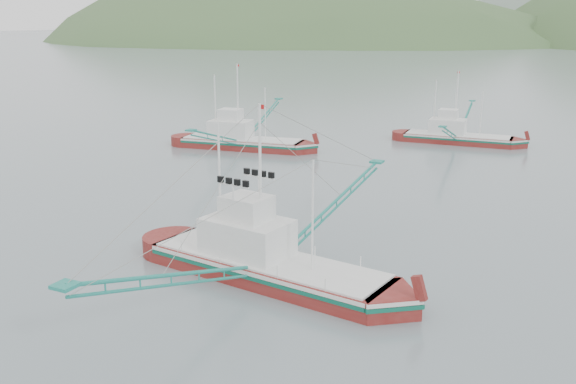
% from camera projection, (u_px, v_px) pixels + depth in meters
% --- Properties ---
extents(ground, '(1200.00, 1200.00, 0.00)m').
position_uv_depth(ground, '(247.00, 260.00, 42.13)').
color(ground, slate).
rests_on(ground, ground).
extents(main_boat, '(16.15, 28.33, 11.53)m').
position_uv_depth(main_boat, '(265.00, 250.00, 38.76)').
color(main_boat, maroon).
rests_on(main_boat, ground).
extents(bg_boat_far, '(13.45, 24.02, 9.73)m').
position_uv_depth(bg_boat_far, '(456.00, 133.00, 80.88)').
color(bg_boat_far, maroon).
rests_on(bg_boat_far, ground).
extents(bg_boat_left, '(15.30, 26.82, 10.92)m').
position_uv_depth(bg_boat_left, '(241.00, 134.00, 77.49)').
color(bg_boat_left, maroon).
rests_on(bg_boat_left, ground).
extents(headland_left, '(448.00, 308.00, 210.00)m').
position_uv_depth(headland_left, '(283.00, 41.00, 430.32)').
color(headland_left, '#3D5D2F').
rests_on(headland_left, ground).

